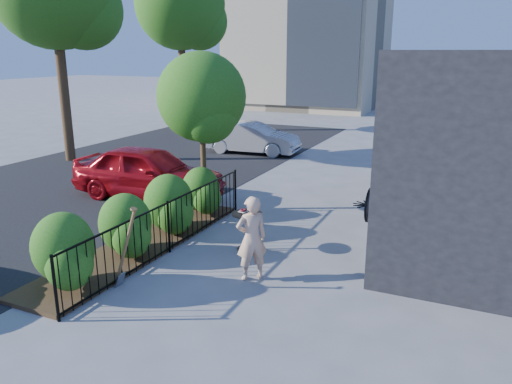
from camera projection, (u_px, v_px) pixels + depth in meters
The scene contains 12 objects.
ground at pixel (235, 265), 9.65m from camera, with size 120.00×120.00×0.00m, color gray.
fence at pixel (169, 226), 10.10m from camera, with size 0.05×6.05×1.10m.
planting_bed at pixel (142, 245), 10.52m from camera, with size 1.30×6.00×0.08m, color #382616.
shrubs at pixel (147, 215), 10.38m from camera, with size 1.10×5.60×1.24m.
patio_tree at pixel (203, 103), 12.20m from camera, with size 2.20×2.20×3.94m.
street at pixel (73, 188), 15.07m from camera, with size 9.00×30.00×0.01m, color black.
street_tree_far at pixel (181, 10), 24.22m from camera, with size 4.40×4.40×8.28m.
cafe_table at pixel (247, 224), 10.24m from camera, with size 0.63×0.63×0.85m.
woman at pixel (252, 238), 8.85m from camera, with size 0.57×0.37×1.56m, color #DAAD8D.
shovel at pixel (125, 252), 8.51m from camera, with size 0.53×0.20×1.54m.
car_red at pixel (148, 172), 13.88m from camera, with size 1.73×4.31×1.47m, color #AA0E16.
car_silver at pixel (252, 138), 20.00m from camera, with size 1.32×3.78×1.25m, color #A5A5AA.
Camera 1 is at (4.06, -7.93, 3.98)m, focal length 35.00 mm.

